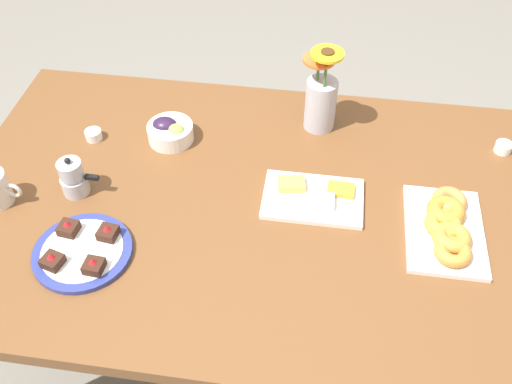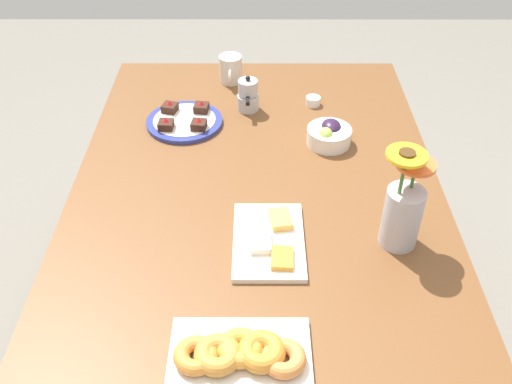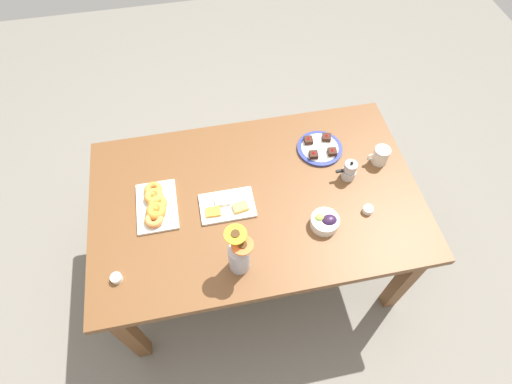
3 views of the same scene
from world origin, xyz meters
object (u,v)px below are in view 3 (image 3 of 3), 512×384
flower_vase (239,256)px  dining_table (256,206)px  coffee_mug (381,155)px  dessert_plate (320,148)px  croissant_platter (156,205)px  grape_bowl (325,221)px  jam_cup_honey (116,278)px  moka_pot (349,171)px  cheese_platter (227,206)px  jam_cup_berry (368,210)px

flower_vase → dining_table: bearing=-112.3°
coffee_mug → dessert_plate: (0.28, -0.14, -0.04)m
croissant_platter → dessert_plate: dessert_plate is taller
grape_bowl → jam_cup_honey: grape_bowl is taller
grape_bowl → flower_vase: 0.44m
coffee_mug → croissant_platter: size_ratio=0.40×
dessert_plate → moka_pot: moka_pot is taller
cheese_platter → moka_pot: bearing=-174.5°
coffee_mug → grape_bowl: size_ratio=0.87×
jam_cup_honey → dessert_plate: (-1.05, -0.53, -0.00)m
dining_table → croissant_platter: size_ratio=5.64×
coffee_mug → flower_vase: size_ratio=0.42×
dining_table → coffee_mug: 0.68m
croissant_platter → cheese_platter: bearing=169.3°
coffee_mug → moka_pot: (0.19, 0.06, 0.00)m
croissant_platter → jam_cup_honey: (0.19, 0.33, -0.01)m
dining_table → coffee_mug: bearing=-172.2°
coffee_mug → flower_vase: (0.80, 0.43, 0.05)m
jam_cup_honey → moka_pot: (-1.14, -0.33, 0.03)m
coffee_mug → jam_cup_honey: 1.38m
flower_vase → grape_bowl: bearing=-163.5°
coffee_mug → flower_vase: 0.91m
moka_pot → dessert_plate: bearing=-65.8°
dessert_plate → jam_cup_berry: bearing=105.9°
jam_cup_berry → dessert_plate: (0.12, -0.41, -0.00)m
grape_bowl → flower_vase: bearing=16.5°
coffee_mug → moka_pot: moka_pot is taller
coffee_mug → cheese_platter: coffee_mug is taller
grape_bowl → cheese_platter: 0.47m
grape_bowl → moka_pot: bearing=-128.6°
moka_pot → dining_table: bearing=3.4°
croissant_platter → moka_pot: size_ratio=2.39×
dessert_plate → cheese_platter: bearing=25.8°
grape_bowl → jam_cup_berry: grape_bowl is taller
croissant_platter → dessert_plate: (-0.86, -0.19, -0.01)m
jam_cup_honey → flower_vase: 0.53m
coffee_mug → jam_cup_honey: bearing=16.4°
grape_bowl → jam_cup_honey: 0.95m
jam_cup_berry → moka_pot: moka_pot is taller
croissant_platter → jam_cup_honey: 0.38m
jam_cup_berry → moka_pot: 0.22m
croissant_platter → dessert_plate: bearing=-167.3°
grape_bowl → coffee_mug: bearing=-141.3°
coffee_mug → jam_cup_honey: (1.33, 0.39, -0.03)m
dessert_plate → jam_cup_honey: bearing=26.6°
croissant_platter → grape_bowl: bearing=162.1°
cheese_platter → flower_vase: flower_vase is taller
jam_cup_berry → jam_cup_honey: bearing=5.6°
flower_vase → coffee_mug: bearing=-151.8°
dining_table → flower_vase: flower_vase is taller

